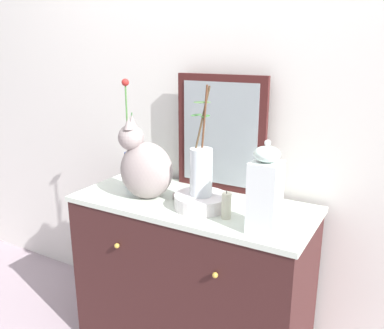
# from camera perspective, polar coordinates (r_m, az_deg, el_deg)

# --- Properties ---
(wall_back) EXTENTS (4.40, 0.08, 2.60)m
(wall_back) POSITION_cam_1_polar(r_m,az_deg,el_deg) (2.06, 4.53, 10.53)
(wall_back) COLOR silver
(wall_back) RESTS_ON ground_plane
(sideboard) EXTENTS (1.13, 0.51, 0.81)m
(sideboard) POSITION_cam_1_polar(r_m,az_deg,el_deg) (2.07, -0.00, -15.72)
(sideboard) COLOR #391B1A
(sideboard) RESTS_ON ground_plane
(mirror_leaning) EXTENTS (0.47, 0.03, 0.57)m
(mirror_leaning) POSITION_cam_1_polar(r_m,az_deg,el_deg) (1.99, 4.04, 4.36)
(mirror_leaning) COLOR #3E1716
(mirror_leaning) RESTS_ON sideboard
(cat_sitting) EXTENTS (0.46, 0.27, 0.39)m
(cat_sitting) POSITION_cam_1_polar(r_m,az_deg,el_deg) (1.89, -6.64, -0.22)
(cat_sitting) COLOR gray
(cat_sitting) RESTS_ON sideboard
(vase_slim_green) EXTENTS (0.06, 0.04, 0.55)m
(vase_slim_green) POSITION_cam_1_polar(r_m,az_deg,el_deg) (2.06, -8.92, 0.94)
(vase_slim_green) COLOR #3B4D85
(vase_slim_green) RESTS_ON sideboard
(bowl_porcelain) EXTENTS (0.24, 0.24, 0.06)m
(bowl_porcelain) POSITION_cam_1_polar(r_m,az_deg,el_deg) (1.81, 1.27, -5.22)
(bowl_porcelain) COLOR silver
(bowl_porcelain) RESTS_ON sideboard
(vase_glass_clear) EXTENTS (0.13, 0.14, 0.48)m
(vase_glass_clear) POSITION_cam_1_polar(r_m,az_deg,el_deg) (1.76, 1.30, -0.68)
(vase_glass_clear) COLOR silver
(vase_glass_clear) RESTS_ON bowl_porcelain
(jar_lidded_porcelain) EXTENTS (0.11, 0.11, 0.37)m
(jar_lidded_porcelain) POSITION_cam_1_polar(r_m,az_deg,el_deg) (1.55, 10.26, -3.74)
(jar_lidded_porcelain) COLOR white
(jar_lidded_porcelain) RESTS_ON sideboard
(candle_pillar) EXTENTS (0.04, 0.04, 0.12)m
(candle_pillar) POSITION_cam_1_polar(r_m,az_deg,el_deg) (1.70, 4.87, -5.85)
(candle_pillar) COLOR beige
(candle_pillar) RESTS_ON sideboard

